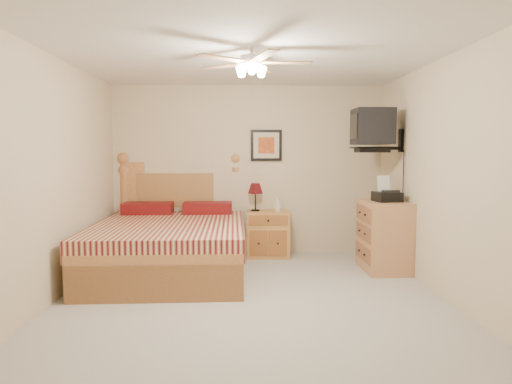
{
  "coord_description": "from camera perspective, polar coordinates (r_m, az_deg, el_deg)",
  "views": [
    {
      "loc": [
        -0.09,
        -4.56,
        1.52
      ],
      "look_at": [
        0.08,
        0.9,
        1.04
      ],
      "focal_mm": 32.0,
      "sensor_mm": 36.0,
      "label": 1
    }
  ],
  "objects": [
    {
      "name": "floor",
      "position": [
        4.81,
        -0.6,
        -13.41
      ],
      "size": [
        4.5,
        4.5,
        0.0
      ],
      "primitive_type": "plane",
      "color": "#A8A398",
      "rests_on": "ground"
    },
    {
      "name": "ceiling",
      "position": [
        4.67,
        -0.63,
        17.13
      ],
      "size": [
        4.0,
        4.5,
        0.04
      ],
      "primitive_type": "cube",
      "color": "white",
      "rests_on": "ground"
    },
    {
      "name": "wall_back",
      "position": [
        6.82,
        -0.99,
        2.74
      ],
      "size": [
        4.0,
        0.04,
        2.5
      ],
      "primitive_type": "cube",
      "color": "beige",
      "rests_on": "ground"
    },
    {
      "name": "wall_front",
      "position": [
        2.33,
        0.51,
        -1.64
      ],
      "size": [
        4.0,
        0.04,
        2.5
      ],
      "primitive_type": "cube",
      "color": "beige",
      "rests_on": "ground"
    },
    {
      "name": "wall_left",
      "position": [
        4.95,
        -24.43,
        1.44
      ],
      "size": [
        0.04,
        4.5,
        2.5
      ],
      "primitive_type": "cube",
      "color": "beige",
      "rests_on": "ground"
    },
    {
      "name": "wall_right",
      "position": [
        5.03,
        22.84,
        1.54
      ],
      "size": [
        0.04,
        4.5,
        2.5
      ],
      "primitive_type": "cube",
      "color": "beige",
      "rests_on": "ground"
    },
    {
      "name": "bed",
      "position": [
        5.8,
        -10.74,
        -2.57
      ],
      "size": [
        1.84,
        2.39,
        1.53
      ],
      "primitive_type": null,
      "rotation": [
        0.0,
        0.0,
        0.02
      ],
      "color": "#B06D40",
      "rests_on": "ground"
    },
    {
      "name": "nightstand",
      "position": [
        6.69,
        1.54,
        -5.22
      ],
      "size": [
        0.64,
        0.5,
        0.67
      ],
      "primitive_type": "cube",
      "rotation": [
        0.0,
        0.0,
        -0.06
      ],
      "color": "#BE7938",
      "rests_on": "ground"
    },
    {
      "name": "table_lamp",
      "position": [
        6.61,
        -0.08,
        -0.64
      ],
      "size": [
        0.25,
        0.25,
        0.41
      ],
      "primitive_type": null,
      "rotation": [
        0.0,
        0.0,
        -0.14
      ],
      "color": "#560F13",
      "rests_on": "nightstand"
    },
    {
      "name": "lotion_bottle",
      "position": [
        6.58,
        2.74,
        -1.49
      ],
      "size": [
        0.09,
        0.09,
        0.22
      ],
      "primitive_type": "imported",
      "rotation": [
        0.0,
        0.0,
        0.05
      ],
      "color": "silver",
      "rests_on": "nightstand"
    },
    {
      "name": "framed_picture",
      "position": [
        6.8,
        1.29,
        5.85
      ],
      "size": [
        0.46,
        0.04,
        0.46
      ],
      "primitive_type": "cube",
      "color": "black",
      "rests_on": "wall_back"
    },
    {
      "name": "dresser",
      "position": [
        6.1,
        15.7,
        -5.29
      ],
      "size": [
        0.53,
        0.76,
        0.9
      ],
      "primitive_type": "cube",
      "rotation": [
        0.0,
        0.0,
        0.0
      ],
      "color": "tan",
      "rests_on": "ground"
    },
    {
      "name": "fax_machine",
      "position": [
        5.97,
        16.08,
        0.39
      ],
      "size": [
        0.35,
        0.37,
        0.32
      ],
      "primitive_type": null,
      "rotation": [
        0.0,
        0.0,
        0.16
      ],
      "color": "black",
      "rests_on": "dresser"
    },
    {
      "name": "magazine_lower",
      "position": [
        6.23,
        14.49,
        -0.76
      ],
      "size": [
        0.27,
        0.33,
        0.03
      ],
      "primitive_type": "imported",
      "rotation": [
        0.0,
        0.0,
        -0.23
      ],
      "color": "beige",
      "rests_on": "dresser"
    },
    {
      "name": "magazine_upper",
      "position": [
        6.24,
        14.81,
        -0.53
      ],
      "size": [
        0.22,
        0.29,
        0.02
      ],
      "primitive_type": "imported",
      "rotation": [
        0.0,
        0.0,
        -0.05
      ],
      "color": "gray",
      "rests_on": "magazine_lower"
    },
    {
      "name": "wall_tv",
      "position": [
        6.19,
        15.68,
        7.51
      ],
      "size": [
        0.56,
        0.46,
        0.58
      ],
      "primitive_type": null,
      "color": "black",
      "rests_on": "wall_right"
    },
    {
      "name": "ceiling_fan",
      "position": [
        4.44,
        -0.57,
        15.9
      ],
      "size": [
        1.14,
        1.14,
        0.28
      ],
      "primitive_type": null,
      "color": "silver",
      "rests_on": "ceiling"
    }
  ]
}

